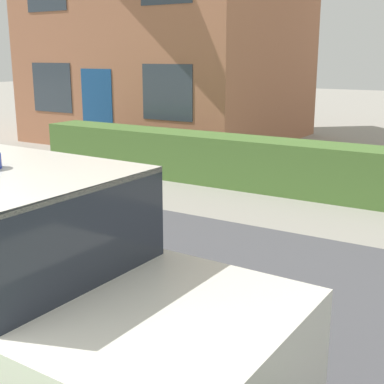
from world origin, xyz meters
The scene contains 4 objects.
road_strip centered at (0.00, 3.74, 0.01)m, with size 28.00×6.13×0.01m, color #4C4C51.
garden_hedge centered at (-0.57, 8.98, 0.47)m, with size 12.16×0.85×0.93m, color #4C7233.
police_car centered at (-0.61, 2.34, 0.77)m, with size 4.24×1.76×1.75m.
house_left centered at (-6.61, 13.51, 3.70)m, with size 7.17×6.33×7.27m.
Camera 1 is at (2.42, -0.00, 2.43)m, focal length 50.00 mm.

